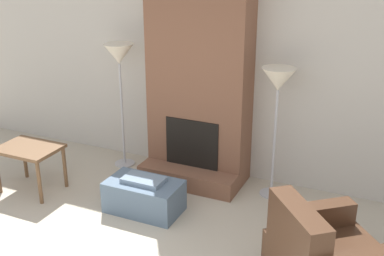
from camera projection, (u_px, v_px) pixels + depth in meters
name	position (u px, v px, depth m)	size (l,w,h in m)	color
wall_back	(208.00, 71.00, 5.90)	(8.15, 0.06, 2.60)	#BCB7AD
fireplace	(199.00, 82.00, 5.70)	(1.22, 0.72, 2.60)	brown
ottoman	(144.00, 196.00, 5.27)	(0.81, 0.47, 0.40)	slate
side_table	(29.00, 153.00, 5.62)	(0.70, 0.53, 0.56)	brown
floor_lamp_left	(119.00, 60.00, 5.95)	(0.38, 0.38, 1.62)	#ADADB2
floor_lamp_right	(278.00, 86.00, 5.20)	(0.38, 0.38, 1.53)	#ADADB2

